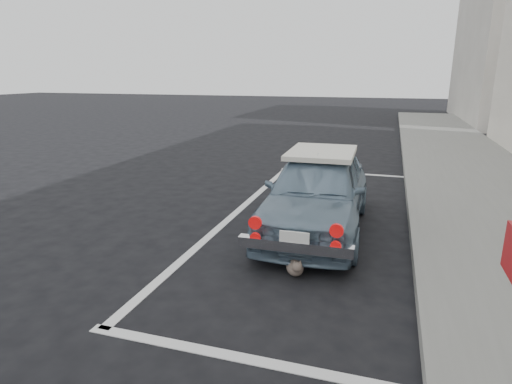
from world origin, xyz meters
TOP-DOWN VIEW (x-y plane):
  - ground at (0.00, 0.00)m, footprint 80.00×80.00m
  - building_far at (6.35, 20.00)m, footprint 3.50×10.00m
  - pline_rear at (0.50, -0.50)m, footprint 3.00×0.12m
  - pline_front at (0.50, 6.50)m, footprint 3.00×0.12m
  - pline_side at (-0.90, 3.00)m, footprint 0.12×7.00m
  - retro_coupe at (0.48, 2.66)m, footprint 1.42×3.41m
  - cat at (0.51, 1.08)m, footprint 0.30×0.43m

SIDE VIEW (x-z plane):
  - ground at x=0.00m, z-range 0.00..0.00m
  - pline_rear at x=0.50m, z-range 0.00..0.01m
  - pline_front at x=0.50m, z-range 0.00..0.01m
  - pline_side at x=-0.90m, z-range 0.00..0.01m
  - cat at x=0.51m, z-range -0.01..0.23m
  - retro_coupe at x=0.48m, z-range 0.01..1.16m
  - building_far at x=6.35m, z-range 0.00..8.00m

